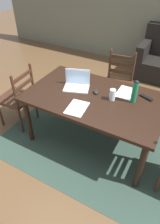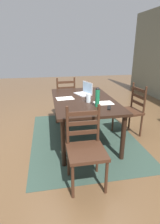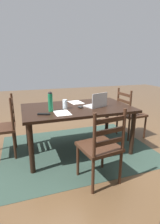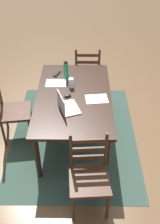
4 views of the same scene
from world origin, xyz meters
The scene contains 13 objects.
ground_plane centered at (0.00, 0.00, 0.00)m, with size 14.00×14.00×0.00m, color brown.
area_rug centered at (0.00, 0.00, 0.00)m, with size 2.42×1.85×0.01m, color #2D4238.
dining_table centered at (0.00, 0.00, 0.66)m, with size 1.69×1.02×0.74m.
chair_left_near centered at (-1.14, -0.20, 0.46)m, with size 0.47×0.47×0.95m.
chair_far_head centered at (-0.01, 0.88, 0.46)m, with size 0.50×0.50×0.95m.
chair_right_near centered at (1.14, -0.20, 0.46)m, with size 0.44×0.44×0.95m.
laptop centered at (-0.30, 0.09, 0.80)m, with size 0.38×0.32×0.23m.
water_bottle centered at (0.44, 0.12, 0.89)m, with size 0.07×0.07×0.29m.
drinking_glass centered at (0.21, 0.04, 0.81)m, with size 0.07×0.07×0.14m, color silver.
computer_mouse centered at (-0.03, 0.08, 0.76)m, with size 0.06×0.10×0.03m, color black.
tv_remote centered at (0.56, 0.27, 0.75)m, with size 0.04×0.17×0.02m, color black.
paper_stack_left centered at (-0.08, -0.31, 0.74)m, with size 0.21×0.30×0.00m, color white.
paper_stack_right centered at (0.31, 0.26, 0.74)m, with size 0.21×0.30×0.00m, color white.
Camera 4 is at (-2.98, -0.12, 2.86)m, focal length 43.05 mm.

